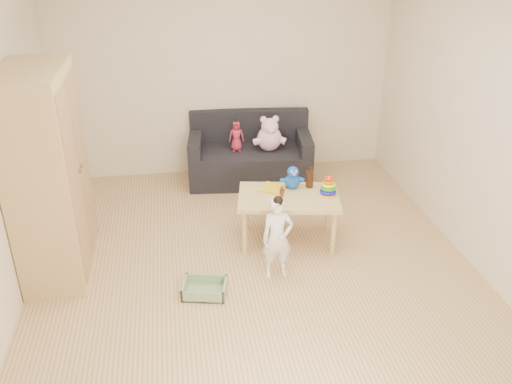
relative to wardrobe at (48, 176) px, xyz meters
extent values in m
plane|color=tan|center=(1.73, -0.31, -0.92)|extent=(4.50, 4.50, 0.00)
plane|color=beige|center=(1.73, 1.94, 0.38)|extent=(4.00, 0.00, 4.00)
plane|color=beige|center=(1.73, -2.56, 0.38)|extent=(4.00, 0.00, 4.00)
plane|color=beige|center=(3.73, -0.31, 0.38)|extent=(0.00, 4.50, 4.50)
cube|color=tan|center=(0.00, 0.00, 0.00)|extent=(0.51, 1.02, 1.84)
cube|color=black|center=(1.98, 1.56, -0.72)|extent=(1.52, 0.88, 0.41)
cube|color=#CFBA71|center=(2.13, 0.10, -0.67)|extent=(1.05, 0.77, 0.50)
imported|color=white|center=(1.91, -0.44, -0.55)|extent=(0.28, 0.20, 0.75)
imported|color=#B92247|center=(1.81, 1.55, -0.34)|extent=(0.19, 0.13, 0.35)
cylinder|color=yellow|center=(2.50, 0.06, -0.41)|extent=(0.15, 0.15, 0.02)
cylinder|color=silver|center=(2.50, 0.06, -0.32)|extent=(0.02, 0.02, 0.18)
torus|color=#1B0EE0|center=(2.50, 0.06, -0.38)|extent=(0.16, 0.16, 0.04)
torus|color=#17961A|center=(2.50, 0.06, -0.35)|extent=(0.15, 0.15, 0.04)
torus|color=#F6FF0D|center=(2.50, 0.06, -0.31)|extent=(0.13, 0.13, 0.03)
torus|color=#C7700A|center=(2.50, 0.06, -0.28)|extent=(0.11, 0.11, 0.03)
torus|color=red|center=(2.50, 0.06, -0.25)|extent=(0.09, 0.09, 0.03)
cylinder|color=black|center=(2.37, 0.25, -0.33)|extent=(0.07, 0.07, 0.17)
cylinder|color=black|center=(2.37, 0.25, -0.24)|extent=(0.03, 0.03, 0.05)
cylinder|color=black|center=(2.37, 0.25, -0.21)|extent=(0.04, 0.04, 0.01)
cube|color=yellow|center=(2.01, 0.27, -0.41)|extent=(0.30, 0.30, 0.02)
camera|label=1|loc=(1.07, -4.40, 1.94)|focal=38.00mm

